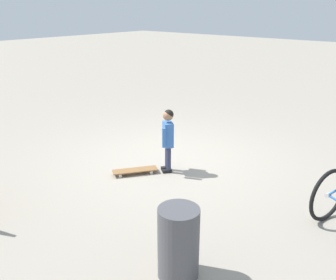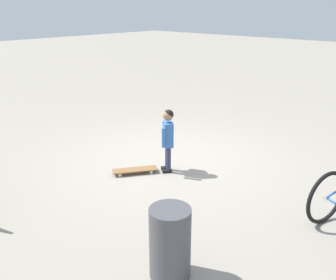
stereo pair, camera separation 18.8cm
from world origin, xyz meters
name	(u,v)px [view 1 (the left image)]	position (x,y,z in m)	size (l,w,h in m)	color
ground_plane	(170,160)	(0.00, 0.00, 0.00)	(50.00, 50.00, 0.00)	#9E9384
child_person	(168,134)	(0.37, 0.27, 0.66)	(0.37, 0.28, 1.06)	#2D3351
skateboard	(135,170)	(0.81, -0.07, 0.06)	(0.71, 0.57, 0.07)	olive
trash_bin	(178,243)	(2.25, 2.02, 0.38)	(0.42, 0.42, 0.77)	#4C4C51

